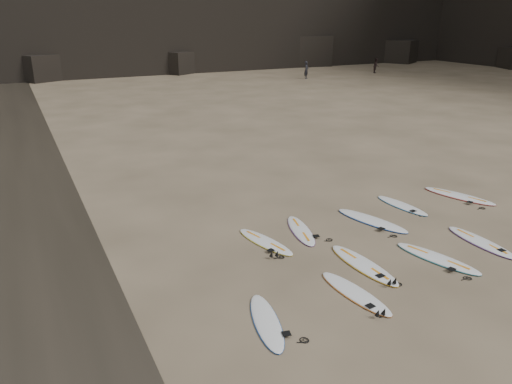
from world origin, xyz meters
The scene contains 13 objects.
ground centered at (0.00, 0.00, 0.00)m, with size 240.00×240.00×0.00m, color #897559.
surfboard_0 centered at (-4.46, -0.73, 0.04)m, with size 0.54×2.24×0.08m, color white.
surfboard_1 centered at (-2.01, -0.62, 0.04)m, with size 0.57×2.35×0.08m, color white.
surfboard_2 centered at (-0.94, 0.44, 0.05)m, with size 0.63×2.61×0.09m, color white.
surfboard_3 centered at (1.10, -0.16, 0.05)m, with size 0.60×2.51×0.09m, color white.
surfboard_4 centered at (3.02, 0.04, 0.04)m, with size 0.59×2.44×0.09m, color white.
surfboard_5 centered at (-2.65, 2.85, 0.04)m, with size 0.55×2.30×0.08m, color white.
surfboard_6 centered at (-1.30, 3.09, 0.04)m, with size 0.55×2.30×0.08m, color white.
surfboard_7 centered at (1.15, 2.73, 0.05)m, with size 0.64×2.65×0.10m, color white.
surfboard_8 centered at (2.95, 3.35, 0.04)m, with size 0.54×2.24×0.08m, color white.
surfboard_9 centered at (5.48, 3.15, 0.05)m, with size 0.64×2.66×0.10m, color white.
person_a centered at (18.35, 34.80, 0.86)m, with size 0.63×0.41×1.72m, color black.
person_b centered at (27.78, 35.61, 0.78)m, with size 0.76×0.59×1.57m, color black.
Camera 1 is at (-8.74, -8.93, 6.41)m, focal length 35.00 mm.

